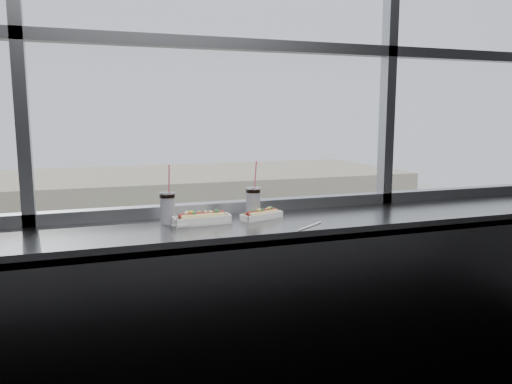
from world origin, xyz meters
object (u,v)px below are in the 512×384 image
object	(u,v)px
hotdog_tray_right	(262,215)
soda_cup_left	(167,206)
car_near_d	(319,375)
car_far_b	(163,323)
hotdog_tray_left	(202,218)
tree_center	(142,258)
soda_cup_right	(253,201)
wrapper	(181,225)
loose_straw	(310,226)
car_far_c	(326,304)
car_near_e	(448,353)
tree_right	(269,256)
pedestrian_d	(235,285)

from	to	relation	value
hotdog_tray_right	soda_cup_left	distance (m)	0.48
car_near_d	hotdog_tray_right	bearing A→B (deg)	152.30
car_far_b	car_near_d	size ratio (longest dim) A/B	0.98
hotdog_tray_left	tree_center	world-z (taller)	hotdog_tray_left
hotdog_tray_left	soda_cup_right	bearing A→B (deg)	12.47
hotdog_tray_right	wrapper	bearing A→B (deg)	167.16
wrapper	tree_center	distance (m)	29.58
car_near_d	loose_straw	bearing A→B (deg)	153.09
loose_straw	tree_center	xyz separation A→B (m)	(2.22, 28.48, -8.21)
car_far_b	car_far_c	bearing A→B (deg)	-88.29
car_near_e	car_far_b	size ratio (longest dim) A/B	0.89
car_far_c	car_near_e	distance (m)	8.40
loose_straw	hotdog_tray_left	bearing A→B (deg)	118.40
loose_straw	soda_cup_right	bearing A→B (deg)	83.88
hotdog_tray_left	car_far_b	bearing A→B (deg)	78.93
car_near_e	car_near_d	bearing A→B (deg)	94.15
tree_right	tree_center	bearing A→B (deg)	180.00
loose_straw	car_far_c	world-z (taller)	loose_straw
loose_straw	tree_right	xyz separation A→B (m)	(10.68, 28.48, -8.90)
car_far_c	car_far_b	world-z (taller)	car_far_b
hotdog_tray_left	tree_center	xyz separation A→B (m)	(2.70, 28.24, -8.23)
loose_straw	soda_cup_left	bearing A→B (deg)	118.91
soda_cup_left	loose_straw	world-z (taller)	soda_cup_left
soda_cup_right	wrapper	bearing A→B (deg)	-163.77
soda_cup_left	tree_center	xyz separation A→B (m)	(2.85, 28.17, -8.29)
soda_cup_right	car_near_e	size ratio (longest dim) A/B	0.05
loose_straw	hotdog_tray_right	bearing A→B (deg)	87.00
hotdog_tray_right	car_far_b	xyz separation A→B (m)	(2.98, 24.23, -10.95)
car_far_b	hotdog_tray_right	bearing A→B (deg)	174.69
wrapper	car_near_e	distance (m)	25.41
hotdog_tray_left	car_near_d	xyz separation A→B (m)	(8.95, 16.24, -10.92)
car_far_c	car_near_d	xyz separation A→B (m)	(-4.45, -8.00, 0.23)
hotdog_tray_left	loose_straw	xyz separation A→B (m)	(0.47, -0.23, -0.02)
hotdog_tray_left	car_far_b	world-z (taller)	hotdog_tray_left
hotdog_tray_right	tree_center	distance (m)	29.50
soda_cup_left	soda_cup_right	distance (m)	0.45
hotdog_tray_right	car_far_b	size ratio (longest dim) A/B	0.04
hotdog_tray_left	car_far_b	distance (m)	26.81
hotdog_tray_left	car_near_e	size ratio (longest dim) A/B	0.05
soda_cup_left	wrapper	size ratio (longest dim) A/B	2.96
soda_cup_right	car_far_c	size ratio (longest dim) A/B	0.05
car_near_d	pedestrian_d	size ratio (longest dim) A/B	3.56
car_near_e	soda_cup_left	bearing A→B (deg)	139.24
car_near_e	tree_right	xyz separation A→B (m)	(-4.81, 12.00, 2.16)
car_far_b	loose_straw	bearing A→B (deg)	175.12
hotdog_tray_right	soda_cup_right	bearing A→B (deg)	87.40
soda_cup_left	car_near_d	world-z (taller)	soda_cup_left
car_far_b	hotdog_tray_left	bearing A→B (deg)	173.95
loose_straw	wrapper	bearing A→B (deg)	125.79
hotdog_tray_right	soda_cup_right	distance (m)	0.10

